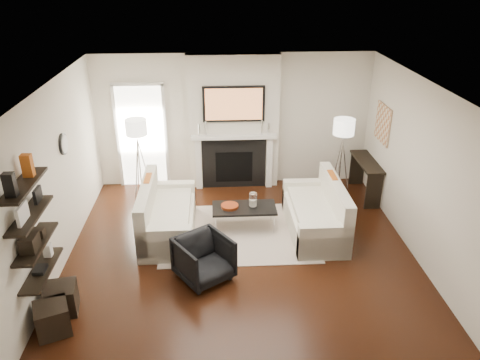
{
  "coord_description": "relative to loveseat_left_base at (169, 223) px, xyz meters",
  "views": [
    {
      "loc": [
        -0.38,
        -6.04,
        4.26
      ],
      "look_at": [
        0.0,
        0.6,
        1.15
      ],
      "focal_mm": 35.0,
      "sensor_mm": 36.0,
      "label": 1
    }
  ],
  "objects": [
    {
      "name": "room_envelope",
      "position": [
        1.2,
        -0.93,
        1.14
      ],
      "size": [
        6.0,
        6.0,
        6.0
      ],
      "color": "black",
      "rests_on": "ground"
    },
    {
      "name": "chimney_breast",
      "position": [
        1.2,
        1.94,
        1.14
      ],
      "size": [
        1.8,
        0.25,
        2.7
      ],
      "primitive_type": "cube",
      "color": "silver",
      "rests_on": "floor"
    },
    {
      "name": "fireplace_surround",
      "position": [
        1.2,
        1.81,
        0.31
      ],
      "size": [
        1.3,
        0.02,
        1.04
      ],
      "primitive_type": "cube",
      "color": "black",
      "rests_on": "floor"
    },
    {
      "name": "firebox",
      "position": [
        1.2,
        1.8,
        0.24
      ],
      "size": [
        0.75,
        0.02,
        0.65
      ],
      "primitive_type": "cube",
      "color": "black",
      "rests_on": "floor"
    },
    {
      "name": "mantel_pilaster_l",
      "position": [
        0.48,
        1.78,
        0.34
      ],
      "size": [
        0.12,
        0.08,
        1.1
      ],
      "primitive_type": "cube",
      "color": "white",
      "rests_on": "floor"
    },
    {
      "name": "mantel_pilaster_r",
      "position": [
        1.92,
        1.78,
        0.34
      ],
      "size": [
        0.12,
        0.08,
        1.1
      ],
      "primitive_type": "cube",
      "color": "white",
      "rests_on": "floor"
    },
    {
      "name": "mantel_shelf",
      "position": [
        1.2,
        1.76,
        0.91
      ],
      "size": [
        1.7,
        0.18,
        0.07
      ],
      "primitive_type": "cube",
      "color": "white",
      "rests_on": "chimney_breast"
    },
    {
      "name": "tv_body",
      "position": [
        1.2,
        1.78,
        1.57
      ],
      "size": [
        1.2,
        0.06,
        0.7
      ],
      "primitive_type": "cube",
      "color": "black",
      "rests_on": "chimney_breast"
    },
    {
      "name": "tv_screen",
      "position": [
        1.2,
        1.75,
        1.57
      ],
      "size": [
        1.1,
        0.0,
        0.62
      ],
      "primitive_type": "cube",
      "color": "#BF723F",
      "rests_on": "tv_body"
    },
    {
      "name": "candlestick_l_tall",
      "position": [
        0.65,
        1.77,
        1.09
      ],
      "size": [
        0.04,
        0.04,
        0.3
      ],
      "primitive_type": "cylinder",
      "color": "silver",
      "rests_on": "mantel_shelf"
    },
    {
      "name": "candlestick_l_short",
      "position": [
        0.52,
        1.77,
        1.06
      ],
      "size": [
        0.04,
        0.04,
        0.24
      ],
      "primitive_type": "cylinder",
      "color": "silver",
      "rests_on": "mantel_shelf"
    },
    {
      "name": "candlestick_r_tall",
      "position": [
        1.75,
        1.77,
        1.09
      ],
      "size": [
        0.04,
        0.04,
        0.3
      ],
      "primitive_type": "cylinder",
      "color": "silver",
      "rests_on": "mantel_shelf"
    },
    {
      "name": "candlestick_r_short",
      "position": [
        1.88,
        1.77,
        1.06
      ],
      "size": [
        0.04,
        0.04,
        0.24
      ],
      "primitive_type": "cylinder",
      "color": "silver",
      "rests_on": "mantel_shelf"
    },
    {
      "name": "hallway_panel",
      "position": [
        -0.65,
        2.05,
        0.84
      ],
      "size": [
        0.9,
        0.02,
        2.1
      ],
      "primitive_type": "cube",
      "color": "white",
      "rests_on": "floor"
    },
    {
      "name": "door_trim_l",
      "position": [
        -1.13,
        2.03,
        0.84
      ],
      "size": [
        0.06,
        0.06,
        2.16
      ],
      "primitive_type": "cube",
      "color": "white",
      "rests_on": "floor"
    },
    {
      "name": "door_trim_r",
      "position": [
        -0.17,
        2.03,
        0.84
      ],
      "size": [
        0.06,
        0.06,
        2.16
      ],
      "primitive_type": "cube",
      "color": "white",
      "rests_on": "floor"
    },
    {
      "name": "door_trim_top",
      "position": [
        -0.65,
        2.03,
        1.92
      ],
      "size": [
        1.02,
        0.06,
        0.06
      ],
      "primitive_type": "cube",
      "color": "white",
      "rests_on": "wall_back"
    },
    {
      "name": "rug",
      "position": [
        1.19,
        -0.03,
        -0.2
      ],
      "size": [
        2.6,
        2.0,
        0.01
      ],
      "primitive_type": "cube",
      "color": "#BAA798",
      "rests_on": "floor"
    },
    {
      "name": "loveseat_left_base",
      "position": [
        0.0,
        0.0,
        0.0
      ],
      "size": [
        0.85,
        1.8,
        0.42
      ],
      "primitive_type": "cube",
      "color": "beige",
      "rests_on": "floor"
    },
    {
      "name": "loveseat_left_back",
      "position": [
        -0.33,
        0.0,
        0.32
      ],
      "size": [
        0.18,
        1.8,
        0.8
      ],
      "primitive_type": "cube",
      "color": "beige",
      "rests_on": "floor"
    },
    {
      "name": "loveseat_left_arm_n",
      "position": [
        0.0,
        -0.81,
        0.09
      ],
      "size": [
        0.85,
        0.18,
        0.6
      ],
      "primitive_type": "cube",
      "color": "beige",
      "rests_on": "floor"
    },
    {
      "name": "loveseat_left_arm_s",
      "position": [
        0.0,
        0.81,
        0.09
      ],
      "size": [
        0.85,
        0.18,
        0.6
      ],
      "primitive_type": "cube",
      "color": "beige",
      "rests_on": "floor"
    },
    {
      "name": "loveseat_left_cushion",
      "position": [
        0.05,
        0.0,
        0.26
      ],
      "size": [
        0.63,
        1.44,
        0.1
      ],
      "primitive_type": "cube",
      "color": "beige",
      "rests_on": "loveseat_left_base"
    },
    {
      "name": "pillow_left_orange",
      "position": [
        -0.33,
        0.3,
        0.52
      ],
      "size": [
        0.1,
        0.42,
        0.42
      ],
      "primitive_type": "cube",
      "color": "#B65616",
      "rests_on": "loveseat_left_cushion"
    },
    {
      "name": "pillow_left_charcoal",
      "position": [
        -0.33,
        -0.3,
        0.51
      ],
      "size": [
        0.1,
        0.4,
        0.4
      ],
      "primitive_type": "cube",
      "color": "black",
      "rests_on": "loveseat_left_cushion"
    },
    {
      "name": "loveseat_right_base",
      "position": [
        2.49,
        -0.05,
        0.0
      ],
      "size": [
        0.85,
        1.8,
        0.42
      ],
      "primitive_type": "cube",
      "color": "beige",
      "rests_on": "floor"
    },
    {
      "name": "loveseat_right_back",
      "position": [
        2.83,
        -0.05,
        0.32
      ],
      "size": [
        0.18,
        1.8,
        0.8
      ],
      "primitive_type": "cube",
      "color": "beige",
      "rests_on": "floor"
    },
    {
      "name": "loveseat_right_arm_n",
      "position": [
        2.49,
        -0.86,
        0.09
      ],
      "size": [
        0.85,
        0.18,
        0.6
      ],
      "primitive_type": "cube",
      "color": "beige",
      "rests_on": "floor"
    },
    {
      "name": "loveseat_right_arm_s",
      "position": [
        2.49,
        0.76,
        0.09
      ],
      "size": [
        0.85,
        0.18,
        0.6
      ],
      "primitive_type": "cube",
      "color": "beige",
      "rests_on": "floor"
    },
    {
      "name": "loveseat_right_cushion",
      "position": [
        2.44,
        -0.05,
        0.26
      ],
      "size": [
        0.63,
        1.44,
        0.1
      ],
      "primitive_type": "cube",
      "color": "beige",
      "rests_on": "loveseat_right_base"
    },
    {
      "name": "pillow_right_orange",
      "position": [
        2.83,
        0.25,
        0.52
      ],
      "size": [
        0.1,
        0.42,
        0.42
      ],
      "primitive_type": "cube",
      "color": "#B65616",
      "rests_on": "loveseat_right_cushion"
    },
    {
      "name": "pillow_right_charcoal",
      "position": [
        2.83,
        -0.35,
        0.51
      ],
      "size": [
        0.1,
        0.4,
        0.4
      ],
      "primitive_type": "cube",
      "color": "black",
      "rests_on": "loveseat_right_cushion"
    },
    {
      "name": "coffee_table",
      "position": [
        1.3,
        0.12,
        0.19
      ],
      "size": [
        1.1,
        0.55,
        0.04
      ],
      "primitive_type": "cube",
      "color": "black",
      "rests_on": "floor"
    },
    {
      "name": "coffee_leg_nw",
      "position": [
        0.8,
        -0.1,
        -0.02
      ],
      "size": [
        0.02,
        0.02,
        0.38
      ],
      "primitive_type": "cylinder",
      "color": "silver",
      "rests_on": "floor"
    },
    {
      "name": "coffee_leg_ne",
      "position": [
        1.8,
        -0.1,
        -0.02
      ],
      "size": [
        0.02,
        0.02,
        0.38
      ],
      "primitive_type": "cylinder",
      "color": "silver",
      "rests_on": "floor"
    },
    {
      "name": "coffee_leg_sw",
      "position": [
        0.8,
        0.34,
        -0.02
      ],
      "size": [
        0.02,
        0.02,
        0.38
      ],
      "primitive_type": "cylinder",
      "color": "silver",
      "rests_on": "floor"
    },
    {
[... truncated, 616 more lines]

